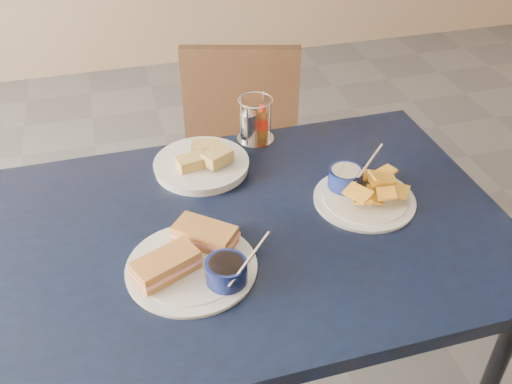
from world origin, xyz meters
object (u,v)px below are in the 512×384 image
object	(u,v)px
dining_table	(249,246)
bread_basket	(202,163)
sandwich_plate	(195,260)
plantain_plate	(359,190)
chair_far	(235,156)
condiment_caddy	(254,123)

from	to	relation	value
dining_table	bread_basket	size ratio (longest dim) A/B	4.94
sandwich_plate	plantain_plate	xyz separation A→B (m)	(0.45, 0.14, -0.00)
chair_far	condiment_caddy	size ratio (longest dim) A/B	6.46
dining_table	condiment_caddy	distance (m)	0.42
sandwich_plate	plantain_plate	world-z (taller)	same
dining_table	condiment_caddy	bearing A→B (deg)	72.78
chair_far	bread_basket	distance (m)	0.51
plantain_plate	condiment_caddy	distance (m)	0.39
bread_basket	condiment_caddy	xyz separation A→B (m)	(0.18, 0.11, 0.04)
plantain_plate	condiment_caddy	world-z (taller)	condiment_caddy
plantain_plate	bread_basket	size ratio (longest dim) A/B	1.01
chair_far	plantain_plate	xyz separation A→B (m)	(0.18, -0.63, 0.27)
chair_far	plantain_plate	world-z (taller)	chair_far
dining_table	plantain_plate	xyz separation A→B (m)	(0.30, 0.04, 0.08)
dining_table	chair_far	distance (m)	0.71
sandwich_plate	condiment_caddy	world-z (taller)	condiment_caddy
condiment_caddy	plantain_plate	bearing A→B (deg)	-61.13
dining_table	condiment_caddy	world-z (taller)	condiment_caddy
dining_table	sandwich_plate	world-z (taller)	sandwich_plate
chair_far	condiment_caddy	xyz separation A→B (m)	(-0.01, -0.29, 0.30)
plantain_plate	bread_basket	distance (m)	0.43
chair_far	sandwich_plate	size ratio (longest dim) A/B	2.83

